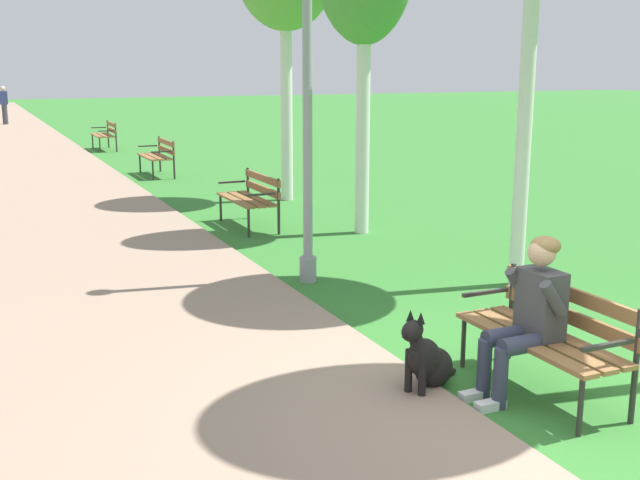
% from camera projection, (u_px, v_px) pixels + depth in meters
% --- Properties ---
extents(ground_plane, '(120.00, 120.00, 0.00)m').
position_uv_depth(ground_plane, '(533.00, 417.00, 5.60)').
color(ground_plane, '#33752D').
extents(paved_path, '(3.87, 60.00, 0.04)m').
position_uv_depth(paved_path, '(8.00, 141.00, 25.98)').
color(paved_path, gray).
rests_on(paved_path, ground).
extents(park_bench_near, '(0.55, 1.50, 0.85)m').
position_uv_depth(park_bench_near, '(549.00, 329.00, 5.94)').
color(park_bench_near, olive).
rests_on(park_bench_near, ground).
extents(park_bench_mid, '(0.55, 1.50, 0.85)m').
position_uv_depth(park_bench_mid, '(252.00, 195.00, 12.12)').
color(park_bench_mid, olive).
rests_on(park_bench_mid, ground).
extents(park_bench_far, '(0.55, 1.50, 0.85)m').
position_uv_depth(park_bench_far, '(159.00, 154.00, 17.83)').
color(park_bench_far, olive).
rests_on(park_bench_far, ground).
extents(park_bench_furthest, '(0.55, 1.50, 0.85)m').
position_uv_depth(park_bench_furthest, '(106.00, 133.00, 23.33)').
color(park_bench_furthest, olive).
rests_on(park_bench_furthest, ground).
extents(person_seated_on_near_bench, '(0.74, 0.49, 1.25)m').
position_uv_depth(person_seated_on_near_bench, '(529.00, 312.00, 5.82)').
color(person_seated_on_near_bench, '#33384C').
rests_on(person_seated_on_near_bench, ground).
extents(dog_black, '(0.77, 0.49, 0.71)m').
position_uv_depth(dog_black, '(427.00, 360.00, 6.01)').
color(dog_black, black).
rests_on(dog_black, ground).
extents(lamp_post_near, '(0.24, 0.24, 4.22)m').
position_uv_depth(lamp_post_near, '(307.00, 94.00, 8.66)').
color(lamp_post_near, gray).
rests_on(lamp_post_near, ground).
extents(pedestrian_distant, '(0.32, 0.22, 1.65)m').
position_uv_depth(pedestrian_distant, '(4.00, 105.00, 33.09)').
color(pedestrian_distant, '#383842').
rests_on(pedestrian_distant, ground).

